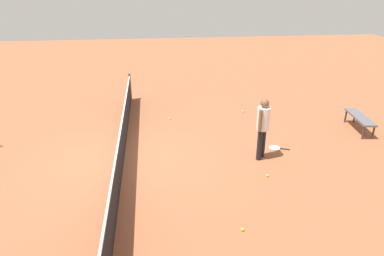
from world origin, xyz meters
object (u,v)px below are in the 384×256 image
Objects in this scene: tennis_racket_near_player at (276,148)px; tennis_ball_by_net at (242,229)px; tennis_ball_near_player at (267,176)px; courtside_bench at (360,118)px; player_near_side at (263,124)px; tennis_ball_midcourt at (243,111)px; tennis_ball_baseline at (170,118)px.

tennis_ball_by_net reaches higher than tennis_racket_near_player.
courtside_bench reaches higher than tennis_ball_near_player.
tennis_ball_by_net is at bearing 131.05° from courtside_bench.
player_near_side is at bearing -6.79° from tennis_ball_near_player.
tennis_ball_midcourt is at bearing 58.23° from courtside_bench.
courtside_bench is at bearing -73.08° from tennis_racket_near_player.
tennis_ball_by_net is at bearing 156.62° from player_near_side.
tennis_ball_midcourt is at bearing -6.81° from tennis_ball_near_player.
tennis_ball_near_player is at bearing -30.78° from tennis_ball_by_net.
tennis_racket_near_player is 2.98m from tennis_ball_midcourt.
tennis_ball_baseline is at bearing 28.00° from tennis_ball_near_player.
courtside_bench is (-2.03, -3.29, 0.38)m from tennis_ball_midcourt.
player_near_side reaches higher than tennis_ball_baseline.
player_near_side is 25.76× the size of tennis_ball_baseline.
player_near_side reaches higher than courtside_bench.
player_near_side is 1.39m from tennis_ball_near_player.
courtside_bench is at bearing -68.76° from player_near_side.
tennis_ball_near_player is 1.00× the size of tennis_ball_baseline.
tennis_ball_midcourt is at bearing -14.62° from tennis_ball_by_net.
tennis_ball_by_net is 6.56m from courtside_bench.
courtside_bench is (0.94, -3.08, 0.40)m from tennis_racket_near_player.
tennis_ball_near_player is (-0.98, 0.12, -0.98)m from player_near_side.
tennis_ball_near_player reaches higher than tennis_racket_near_player.
tennis_ball_near_player is 1.00× the size of tennis_ball_by_net.
tennis_ball_by_net is 0.04× the size of courtside_bench.
tennis_racket_near_player is at bearing -28.91° from tennis_ball_by_net.
tennis_ball_near_player is (-1.48, 0.74, 0.02)m from tennis_racket_near_player.
tennis_ball_baseline is at bearing 10.02° from tennis_ball_by_net.
tennis_ball_midcourt is 1.00× the size of tennis_ball_baseline.
tennis_ball_baseline reaches higher than tennis_racket_near_player.
tennis_ball_by_net is at bearing 151.09° from tennis_racket_near_player.
tennis_ball_baseline is at bearing 74.39° from courtside_bench.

